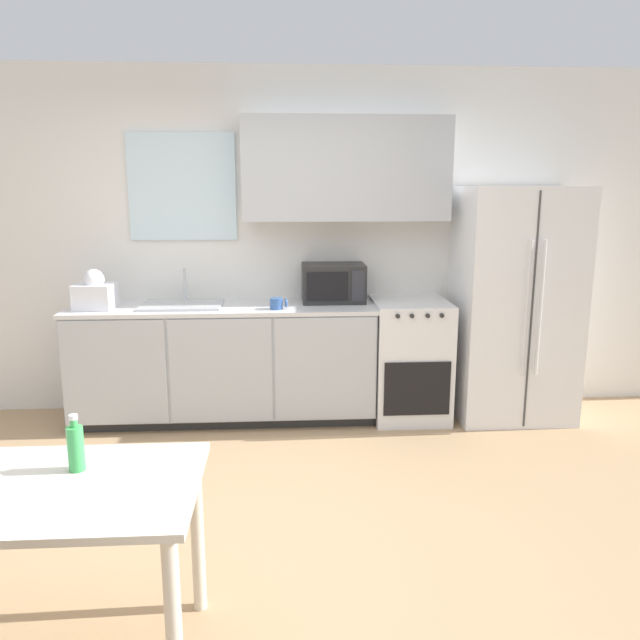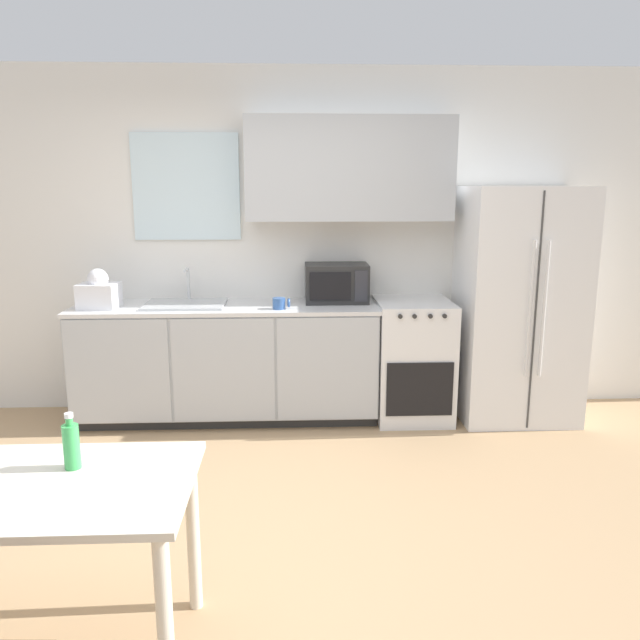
% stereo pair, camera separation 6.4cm
% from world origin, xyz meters
% --- Properties ---
extents(ground_plane, '(12.00, 12.00, 0.00)m').
position_xyz_m(ground_plane, '(0.00, 0.00, 0.00)').
color(ground_plane, tan).
extents(wall_back, '(12.00, 0.38, 2.70)m').
position_xyz_m(wall_back, '(0.12, 2.02, 1.45)').
color(wall_back, silver).
rests_on(wall_back, ground_plane).
extents(kitchen_counter, '(2.32, 0.62, 0.91)m').
position_xyz_m(kitchen_counter, '(-0.21, 1.73, 0.46)').
color(kitchen_counter, '#333333').
rests_on(kitchen_counter, ground_plane).
extents(oven_range, '(0.58, 0.65, 0.93)m').
position_xyz_m(oven_range, '(1.24, 1.71, 0.46)').
color(oven_range, white).
rests_on(oven_range, ground_plane).
extents(refrigerator, '(0.88, 0.72, 1.80)m').
position_xyz_m(refrigerator, '(2.05, 1.69, 0.90)').
color(refrigerator, white).
rests_on(refrigerator, ground_plane).
extents(kitchen_sink, '(0.60, 0.44, 0.27)m').
position_xyz_m(kitchen_sink, '(-0.51, 1.73, 0.92)').
color(kitchen_sink, '#B7BABC').
rests_on(kitchen_sink, kitchen_counter).
extents(microwave, '(0.49, 0.33, 0.30)m').
position_xyz_m(microwave, '(0.65, 1.83, 1.06)').
color(microwave, '#282828').
rests_on(microwave, kitchen_counter).
extents(coffee_mug, '(0.13, 0.09, 0.08)m').
position_xyz_m(coffee_mug, '(0.21, 1.56, 0.95)').
color(coffee_mug, '#335999').
rests_on(coffee_mug, kitchen_counter).
extents(grocery_bag_0, '(0.29, 0.26, 0.30)m').
position_xyz_m(grocery_bag_0, '(-1.13, 1.66, 1.03)').
color(grocery_bag_0, white).
rests_on(grocery_bag_0, kitchen_counter).
extents(dining_table, '(1.13, 0.71, 0.75)m').
position_xyz_m(dining_table, '(-0.63, -0.84, 0.63)').
color(dining_table, beige).
rests_on(dining_table, ground_plane).
extents(drink_bottle, '(0.06, 0.06, 0.22)m').
position_xyz_m(drink_bottle, '(-0.54, -0.72, 0.84)').
color(drink_bottle, '#3FB259').
rests_on(drink_bottle, dining_table).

